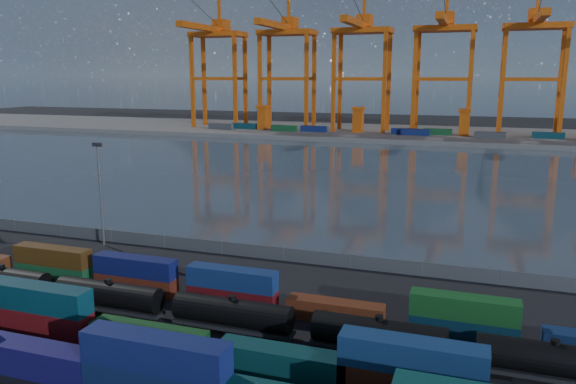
% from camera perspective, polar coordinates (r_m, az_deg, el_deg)
% --- Properties ---
extents(ground, '(700.00, 700.00, 0.00)m').
position_cam_1_polar(ground, '(59.76, -9.65, -15.12)').
color(ground, black).
rests_on(ground, ground).
extents(harbor_water, '(700.00, 700.00, 0.00)m').
position_cam_1_polar(harbor_water, '(156.12, 8.92, 1.73)').
color(harbor_water, '#34404B').
rests_on(harbor_water, ground).
extents(far_quay, '(700.00, 70.00, 2.00)m').
position_cam_1_polar(far_quay, '(259.18, 13.01, 5.76)').
color(far_quay, '#514F4C').
rests_on(far_quay, ground).
extents(distant_mountains, '(2470.00, 1100.00, 520.00)m').
position_cam_1_polar(distant_mountains, '(1658.29, 21.00, 17.74)').
color(distant_mountains, '#1E2630').
rests_on(distant_mountains, ground).
extents(container_row_south, '(140.61, 2.66, 5.68)m').
position_cam_1_polar(container_row_south, '(52.71, -16.82, -16.71)').
color(container_row_south, '#3E4143').
rests_on(container_row_south, ground).
extents(container_row_mid, '(141.66, 2.49, 5.32)m').
position_cam_1_polar(container_row_mid, '(56.04, -8.96, -14.94)').
color(container_row_mid, '#383B3D').
rests_on(container_row_mid, ground).
extents(container_row_north, '(140.24, 2.22, 4.74)m').
position_cam_1_polar(container_row_north, '(69.13, -8.83, -9.52)').
color(container_row_north, navy).
rests_on(container_row_north, ground).
extents(tanker_string, '(137.51, 2.90, 4.15)m').
position_cam_1_polar(tanker_string, '(56.90, 9.18, -14.21)').
color(tanker_string, black).
rests_on(tanker_string, ground).
extents(waterfront_fence, '(160.12, 0.12, 2.20)m').
position_cam_1_polar(waterfront_fence, '(83.12, -0.45, -6.35)').
color(waterfront_fence, '#595B5E').
rests_on(waterfront_fence, ground).
extents(yard_light_mast, '(1.60, 0.40, 16.60)m').
position_cam_1_polar(yard_light_mast, '(93.38, -18.54, 0.32)').
color(yard_light_mast, slate).
rests_on(yard_light_mast, ground).
extents(gantry_cranes, '(200.50, 48.96, 66.30)m').
position_cam_1_polar(gantry_cranes, '(252.43, 11.52, 14.69)').
color(gantry_cranes, '#CD530E').
rests_on(gantry_cranes, ground).
extents(quay_containers, '(172.58, 10.99, 2.60)m').
position_cam_1_polar(quay_containers, '(245.98, 10.11, 6.11)').
color(quay_containers, navy).
rests_on(quay_containers, far_quay).
extents(straddle_carriers, '(140.00, 7.00, 11.10)m').
position_cam_1_polar(straddle_carriers, '(248.94, 12.26, 7.13)').
color(straddle_carriers, '#CD530E').
rests_on(straddle_carriers, far_quay).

